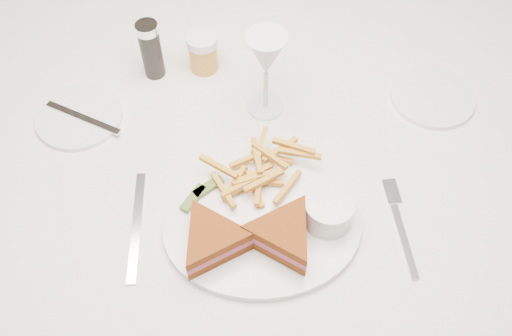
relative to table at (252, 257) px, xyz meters
The scene contains 4 objects.
ground 0.46m from the table, behind, with size 5.00×5.00×0.00m, color black.
table is the anchor object (origin of this frame).
chair_far 0.86m from the table, 90.71° to the left, with size 0.60×0.57×0.62m, color #48332C.
table_setting 0.41m from the table, 91.06° to the right, with size 0.83×0.64×0.18m.
Camera 1 is at (0.18, -0.61, 1.57)m, focal length 40.00 mm.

